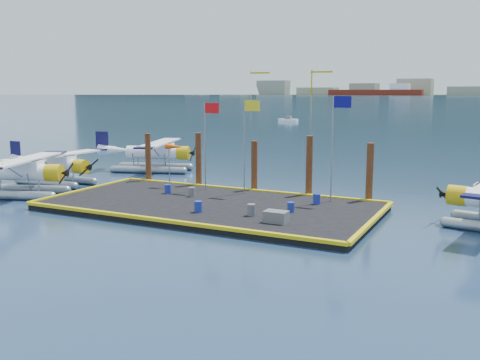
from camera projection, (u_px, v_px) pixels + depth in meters
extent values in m
plane|color=navy|center=(210.00, 209.00, 32.88)|extent=(4000.00, 4000.00, 0.00)
cube|color=black|center=(210.00, 206.00, 32.84)|extent=(20.00, 10.00, 0.40)
cube|color=#5A1A0C|center=(375.00, 93.00, 870.79)|extent=(150.00, 22.00, 10.00)
cube|color=white|center=(400.00, 87.00, 851.74)|extent=(30.00, 16.00, 12.00)
cylinder|color=gold|center=(251.00, 83.00, 1004.08)|extent=(2.40, 2.40, 44.00)
cylinder|color=gold|center=(312.00, 82.00, 951.41)|extent=(2.40, 2.40, 44.00)
cone|color=black|center=(364.00, 93.00, 1511.33)|extent=(1400.00, 1400.00, 520.00)
cylinder|color=gray|center=(24.00, 189.00, 37.97)|extent=(6.22, 2.72, 0.62)
cylinder|color=gray|center=(7.00, 195.00, 35.75)|extent=(6.22, 2.72, 0.62)
cylinder|color=white|center=(17.00, 172.00, 36.61)|extent=(4.89, 2.67, 1.13)
cube|color=white|center=(25.00, 167.00, 36.48)|extent=(2.51, 1.83, 0.93)
cube|color=black|center=(29.00, 164.00, 36.41)|extent=(1.72, 1.50, 0.57)
cylinder|color=#CEA20B|center=(54.00, 173.00, 36.29)|extent=(1.37, 1.47, 1.19)
cube|color=black|center=(66.00, 173.00, 36.19)|extent=(0.83, 2.18, 1.16)
cube|color=white|center=(25.00, 160.00, 36.39)|extent=(4.56, 9.24, 0.12)
cube|color=#0D0B37|center=(54.00, 152.00, 40.72)|extent=(1.77, 1.39, 0.13)
cylinder|color=gray|center=(65.00, 179.00, 42.52)|extent=(5.87, 0.59, 0.57)
cylinder|color=gray|center=(45.00, 183.00, 40.68)|extent=(5.87, 0.59, 0.57)
cylinder|color=white|center=(56.00, 165.00, 41.31)|extent=(4.40, 1.06, 1.04)
cube|color=white|center=(62.00, 161.00, 41.01)|extent=(2.09, 1.05, 0.85)
cube|color=black|center=(64.00, 159.00, 40.85)|extent=(1.33, 1.00, 0.52)
cylinder|color=#CEA20B|center=(81.00, 167.00, 40.24)|extent=(0.95, 1.10, 1.10)
cube|color=black|center=(89.00, 167.00, 39.89)|extent=(0.07, 2.11, 1.06)
cube|color=white|center=(61.00, 155.00, 40.93)|extent=(1.46, 8.52, 0.11)
cube|color=#0D0B37|center=(97.00, 150.00, 44.53)|extent=(1.42, 0.86, 0.12)
cube|color=#0D0B37|center=(18.00, 161.00, 37.33)|extent=(1.42, 0.86, 0.12)
cube|color=#0D0B37|center=(15.00, 151.00, 43.06)|extent=(1.04, 0.12, 1.61)
cube|color=white|center=(17.00, 159.00, 43.12)|extent=(0.87, 3.22, 0.09)
cylinder|color=gray|center=(156.00, 166.00, 49.43)|extent=(6.38, 2.63, 0.63)
cylinder|color=gray|center=(148.00, 170.00, 47.17)|extent=(6.38, 2.63, 0.63)
cylinder|color=white|center=(154.00, 152.00, 48.04)|extent=(5.00, 2.62, 1.15)
cube|color=white|center=(160.00, 148.00, 47.89)|extent=(2.55, 1.82, 0.94)
cube|color=black|center=(164.00, 146.00, 47.81)|extent=(1.74, 1.51, 0.58)
cylinder|color=#CEA20B|center=(183.00, 153.00, 47.65)|extent=(1.38, 1.48, 1.22)
cube|color=black|center=(193.00, 153.00, 47.53)|extent=(0.79, 2.24, 1.18)
cube|color=white|center=(160.00, 143.00, 47.80)|extent=(4.45, 9.46, 0.13)
cube|color=#0D0B37|center=(174.00, 138.00, 52.20)|extent=(1.79, 1.39, 0.14)
cube|color=#0D0B37|center=(144.00, 148.00, 43.39)|extent=(1.79, 1.39, 0.14)
cube|color=#0D0B37|center=(102.00, 141.00, 48.56)|extent=(1.14, 0.48, 1.78)
cube|color=white|center=(104.00, 149.00, 48.66)|extent=(2.01, 3.68, 0.10)
cylinder|color=#CEA20B|center=(457.00, 195.00, 29.06)|extent=(1.13, 1.26, 1.11)
cube|color=black|center=(442.00, 194.00, 29.53)|extent=(0.41, 2.12, 1.08)
cube|color=#0D0B37|center=(479.00, 197.00, 24.52)|extent=(1.56, 1.09, 0.12)
cylinder|color=navy|center=(168.00, 189.00, 35.82)|extent=(0.44, 0.44, 0.61)
cylinder|color=#58585D|center=(251.00, 210.00, 29.45)|extent=(0.46, 0.46, 0.65)
cylinder|color=navy|center=(291.00, 207.00, 30.30)|extent=(0.41, 0.41, 0.57)
cylinder|color=navy|center=(198.00, 207.00, 30.30)|extent=(0.45, 0.45, 0.64)
cylinder|color=navy|center=(317.00, 199.00, 32.47)|extent=(0.45, 0.45, 0.63)
cylinder|color=#58585D|center=(192.00, 192.00, 34.81)|extent=(0.42, 0.42, 0.59)
cube|color=#58585D|center=(276.00, 217.00, 27.95)|extent=(1.22, 0.81, 0.61)
cylinder|color=gray|center=(205.00, 147.00, 36.77)|extent=(0.08, 0.08, 6.00)
cube|color=red|center=(212.00, 108.00, 36.09)|extent=(1.10, 0.03, 0.70)
cylinder|color=gray|center=(244.00, 147.00, 35.44)|extent=(0.08, 0.08, 6.20)
cube|color=yellow|center=(252.00, 106.00, 34.74)|extent=(1.10, 0.03, 0.70)
cylinder|color=gray|center=(332.00, 149.00, 32.78)|extent=(0.08, 0.08, 6.50)
cube|color=#0D0B6B|center=(342.00, 102.00, 32.06)|extent=(1.10, 0.03, 0.70)
cylinder|color=gray|center=(169.00, 166.00, 38.33)|extent=(0.07, 0.07, 3.00)
cone|color=#FA590D|center=(175.00, 147.00, 37.88)|extent=(1.40, 0.44, 0.44)
cylinder|color=#401D12|center=(148.00, 159.00, 41.05)|extent=(0.44, 0.44, 4.00)
cylinder|color=#401D12|center=(199.00, 162.00, 39.06)|extent=(0.44, 0.44, 4.20)
cylinder|color=#401D12|center=(254.00, 168.00, 37.11)|extent=(0.44, 0.44, 3.80)
cylinder|color=#401D12|center=(309.00, 168.00, 35.32)|extent=(0.44, 0.44, 4.30)
cylinder|color=#401D12|center=(370.00, 175.00, 33.59)|extent=(0.44, 0.44, 4.00)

